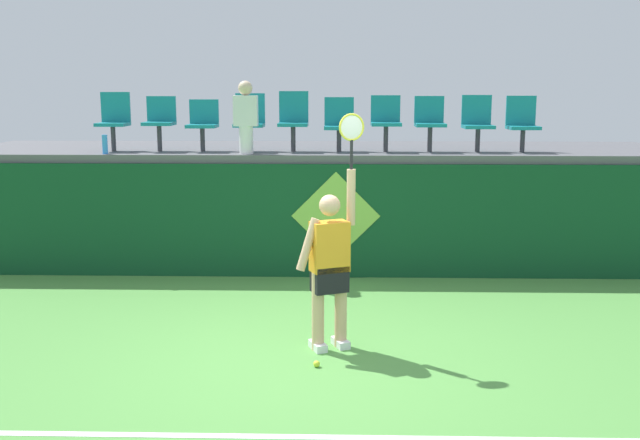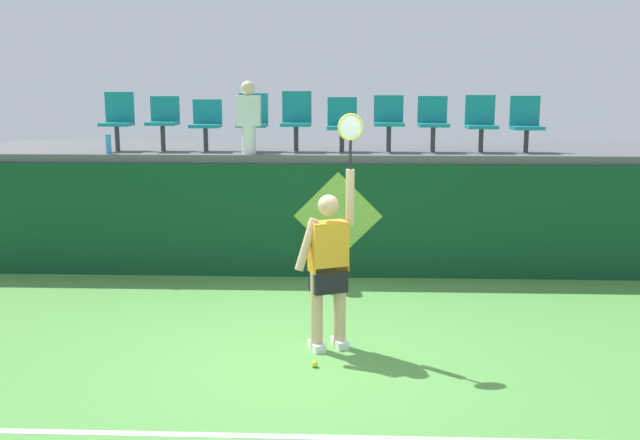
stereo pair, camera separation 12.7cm
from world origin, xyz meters
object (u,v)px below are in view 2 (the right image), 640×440
(stadium_chair_2, at_px, (206,122))
(stadium_chair_1, at_px, (163,119))
(stadium_chair_0, at_px, (118,118))
(stadium_chair_3, at_px, (253,119))
(stadium_chair_5, at_px, (342,122))
(stadium_chair_6, at_px, (389,120))
(stadium_chair_7, at_px, (433,120))
(tennis_player, at_px, (329,263))
(stadium_chair_9, at_px, (526,122))
(tennis_ball, at_px, (315,364))
(stadium_chair_8, at_px, (481,121))
(water_bottle, at_px, (108,144))
(stadium_chair_4, at_px, (296,118))
(spectator_0, at_px, (249,116))

(stadium_chair_2, bearing_deg, stadium_chair_1, 179.92)
(stadium_chair_0, bearing_deg, stadium_chair_3, -0.02)
(stadium_chair_2, xyz_separation_m, stadium_chair_5, (2.04, 0.01, -0.00))
(stadium_chair_6, relative_size, stadium_chair_7, 1.01)
(tennis_player, relative_size, stadium_chair_3, 2.87)
(stadium_chair_0, height_order, stadium_chair_9, stadium_chair_0)
(stadium_chair_1, relative_size, stadium_chair_6, 0.98)
(stadium_chair_7, bearing_deg, stadium_chair_2, -179.94)
(tennis_ball, bearing_deg, stadium_chair_8, 61.27)
(tennis_player, xyz_separation_m, water_bottle, (-3.28, 3.06, 0.98))
(stadium_chair_1, bearing_deg, stadium_chair_7, 0.03)
(stadium_chair_4, bearing_deg, stadium_chair_5, -0.29)
(stadium_chair_0, height_order, spectator_0, spectator_0)
(tennis_ball, bearing_deg, stadium_chair_6, 77.61)
(stadium_chair_8, height_order, stadium_chair_9, stadium_chair_8)
(tennis_ball, distance_m, spectator_0, 4.48)
(stadium_chair_6, relative_size, stadium_chair_9, 1.01)
(stadium_chair_9, bearing_deg, stadium_chair_2, -179.89)
(tennis_player, relative_size, stadium_chair_7, 3.01)
(stadium_chair_4, bearing_deg, tennis_ball, -83.49)
(water_bottle, xyz_separation_m, stadium_chair_6, (4.07, 0.53, 0.33))
(stadium_chair_6, height_order, stadium_chair_7, stadium_chair_6)
(stadium_chair_8, bearing_deg, stadium_chair_4, 179.95)
(stadium_chair_0, relative_size, stadium_chair_4, 0.98)
(stadium_chair_7, distance_m, stadium_chair_8, 0.71)
(stadium_chair_0, distance_m, stadium_chair_2, 1.35)
(stadium_chair_3, xyz_separation_m, stadium_chair_6, (2.04, -0.01, -0.00))
(tennis_ball, bearing_deg, stadium_chair_9, 54.70)
(tennis_player, xyz_separation_m, stadium_chair_6, (0.78, 3.59, 1.31))
(stadium_chair_8, bearing_deg, stadium_chair_5, -179.97)
(stadium_chair_1, height_order, stadium_chair_5, stadium_chair_1)
(tennis_ball, relative_size, stadium_chair_9, 0.08)
(stadium_chair_3, bearing_deg, water_bottle, -165.17)
(stadium_chair_0, height_order, stadium_chair_7, stadium_chair_0)
(spectator_0, bearing_deg, stadium_chair_6, 12.11)
(stadium_chair_0, relative_size, stadium_chair_5, 1.09)
(stadium_chair_0, xyz_separation_m, stadium_chair_8, (5.44, -0.00, -0.03))
(water_bottle, xyz_separation_m, stadium_chair_9, (6.09, 0.54, 0.31))
(stadium_chair_9, bearing_deg, stadium_chair_7, -179.77)
(stadium_chair_9, height_order, spectator_0, spectator_0)
(stadium_chair_8, bearing_deg, water_bottle, -174.34)
(stadium_chair_2, height_order, stadium_chair_6, stadium_chair_6)
(stadium_chair_3, height_order, stadium_chair_4, stadium_chair_4)
(tennis_ball, bearing_deg, stadium_chair_2, 113.93)
(stadium_chair_5, bearing_deg, stadium_chair_9, 0.04)
(stadium_chair_1, distance_m, stadium_chair_5, 2.69)
(tennis_player, relative_size, stadium_chair_1, 3.02)
(stadium_chair_5, xyz_separation_m, spectator_0, (-1.34, -0.44, 0.11))
(stadium_chair_4, bearing_deg, stadium_chair_3, -179.84)
(stadium_chair_5, height_order, stadium_chair_8, stadium_chair_8)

